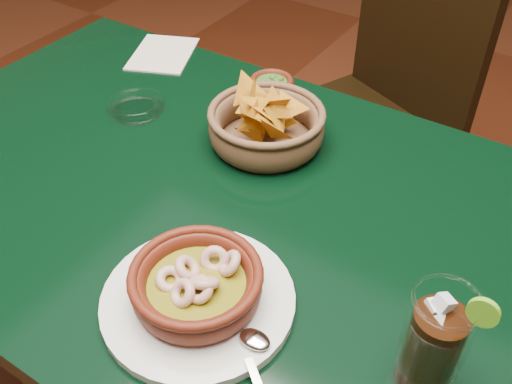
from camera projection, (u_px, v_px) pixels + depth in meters
The scene contains 8 objects.
dining_table at pixel (197, 224), 1.04m from camera, with size 1.20×0.80×0.75m.
dining_chair at pixel (373, 110), 1.54m from camera, with size 0.59×0.59×0.96m.
shrimp_plate at pixel (197, 289), 0.76m from camera, with size 0.33×0.26×0.08m.
chip_basket at pixel (266, 125), 1.03m from camera, with size 0.24×0.24×0.15m.
guacamole_ramekin at pixel (272, 86), 1.18m from camera, with size 0.11×0.11×0.04m.
cola_drink at pixel (433, 345), 0.64m from camera, with size 0.15×0.15×0.18m.
glass_ashtray at pixel (136, 106), 1.13m from camera, with size 0.12×0.12×0.03m.
paper_menu at pixel (163, 54), 1.32m from camera, with size 0.19×0.21×0.00m.
Camera 1 is at (0.49, -0.57, 1.38)m, focal length 40.00 mm.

